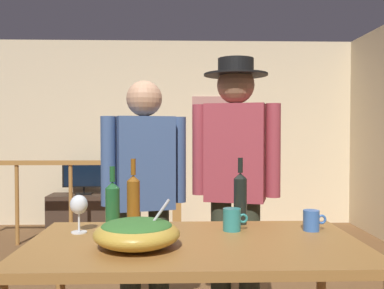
{
  "coord_description": "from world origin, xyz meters",
  "views": [
    {
      "loc": [
        0.12,
        -2.8,
        1.28
      ],
      "look_at": [
        0.19,
        -0.51,
        1.21
      ],
      "focal_mm": 40.37,
      "sensor_mm": 36.0,
      "label": 1
    }
  ],
  "objects_px": {
    "serving_table": "(195,257)",
    "person_standing_right": "(235,170)",
    "framed_picture": "(211,112)",
    "stair_railing": "(110,190)",
    "salad_bowl": "(137,232)",
    "mug_teal": "(232,220)",
    "wine_bottle_amber": "(133,199)",
    "wine_glass": "(79,206)",
    "flat_screen_tv": "(83,176)",
    "mug_blue": "(312,220)",
    "person_standing_left": "(145,188)",
    "wine_bottle_dark": "(240,197)",
    "wine_bottle_green": "(113,204)",
    "tv_console": "(84,212)"
  },
  "relations": [
    {
      "from": "salad_bowl",
      "to": "wine_bottle_green",
      "type": "height_order",
      "value": "wine_bottle_green"
    },
    {
      "from": "person_standing_left",
      "to": "wine_bottle_dark",
      "type": "bearing_deg",
      "value": 125.54
    },
    {
      "from": "mug_teal",
      "to": "salad_bowl",
      "type": "bearing_deg",
      "value": -145.1
    },
    {
      "from": "tv_console",
      "to": "person_standing_left",
      "type": "bearing_deg",
      "value": -71.0
    },
    {
      "from": "serving_table",
      "to": "person_standing_right",
      "type": "distance_m",
      "value": 0.88
    },
    {
      "from": "tv_console",
      "to": "flat_screen_tv",
      "type": "distance_m",
      "value": 0.48
    },
    {
      "from": "wine_bottle_amber",
      "to": "framed_picture",
      "type": "bearing_deg",
      "value": 79.63
    },
    {
      "from": "wine_bottle_dark",
      "to": "mug_teal",
      "type": "distance_m",
      "value": 0.19
    },
    {
      "from": "tv_console",
      "to": "wine_glass",
      "type": "xyz_separation_m",
      "value": [
        0.76,
        -3.59,
        0.69
      ]
    },
    {
      "from": "stair_railing",
      "to": "mug_blue",
      "type": "height_order",
      "value": "stair_railing"
    },
    {
      "from": "serving_table",
      "to": "wine_bottle_amber",
      "type": "distance_m",
      "value": 0.48
    },
    {
      "from": "wine_glass",
      "to": "mug_blue",
      "type": "xyz_separation_m",
      "value": [
        1.13,
        0.01,
        -0.08
      ]
    },
    {
      "from": "salad_bowl",
      "to": "mug_blue",
      "type": "bearing_deg",
      "value": 19.48
    },
    {
      "from": "stair_railing",
      "to": "person_standing_right",
      "type": "xyz_separation_m",
      "value": [
        1.14,
        -2.22,
        0.42
      ]
    },
    {
      "from": "serving_table",
      "to": "wine_glass",
      "type": "bearing_deg",
      "value": 162.43
    },
    {
      "from": "mug_blue",
      "to": "framed_picture",
      "type": "bearing_deg",
      "value": 92.96
    },
    {
      "from": "framed_picture",
      "to": "mug_teal",
      "type": "bearing_deg",
      "value": -92.82
    },
    {
      "from": "serving_table",
      "to": "flat_screen_tv",
      "type": "bearing_deg",
      "value": 109.37
    },
    {
      "from": "serving_table",
      "to": "wine_bottle_dark",
      "type": "height_order",
      "value": "wine_bottle_dark"
    },
    {
      "from": "wine_glass",
      "to": "mug_blue",
      "type": "distance_m",
      "value": 1.13
    },
    {
      "from": "flat_screen_tv",
      "to": "person_standing_left",
      "type": "relative_size",
      "value": 0.33
    },
    {
      "from": "wine_bottle_amber",
      "to": "mug_blue",
      "type": "height_order",
      "value": "wine_bottle_amber"
    },
    {
      "from": "salad_bowl",
      "to": "mug_blue",
      "type": "xyz_separation_m",
      "value": [
        0.83,
        0.29,
        -0.02
      ]
    },
    {
      "from": "tv_console",
      "to": "person_standing_left",
      "type": "relative_size",
      "value": 0.56
    },
    {
      "from": "wine_bottle_amber",
      "to": "wine_bottle_dark",
      "type": "distance_m",
      "value": 0.56
    },
    {
      "from": "person_standing_left",
      "to": "serving_table",
      "type": "bearing_deg",
      "value": 94.21
    },
    {
      "from": "framed_picture",
      "to": "mug_blue",
      "type": "relative_size",
      "value": 4.65
    },
    {
      "from": "person_standing_right",
      "to": "person_standing_left",
      "type": "bearing_deg",
      "value": 15.87
    },
    {
      "from": "salad_bowl",
      "to": "wine_glass",
      "type": "bearing_deg",
      "value": 137.06
    },
    {
      "from": "mug_blue",
      "to": "stair_railing",
      "type": "bearing_deg",
      "value": 117.02
    },
    {
      "from": "framed_picture",
      "to": "person_standing_right",
      "type": "bearing_deg",
      "value": -91.71
    },
    {
      "from": "serving_table",
      "to": "person_standing_left",
      "type": "xyz_separation_m",
      "value": [
        -0.28,
        0.78,
        0.21
      ]
    },
    {
      "from": "serving_table",
      "to": "wine_glass",
      "type": "distance_m",
      "value": 0.61
    },
    {
      "from": "wine_glass",
      "to": "tv_console",
      "type": "bearing_deg",
      "value": 101.98
    },
    {
      "from": "wine_bottle_dark",
      "to": "mug_blue",
      "type": "relative_size",
      "value": 3.05
    },
    {
      "from": "mug_blue",
      "to": "person_standing_left",
      "type": "relative_size",
      "value": 0.07
    },
    {
      "from": "mug_teal",
      "to": "stair_railing",
      "type": "bearing_deg",
      "value": 110.47
    },
    {
      "from": "serving_table",
      "to": "wine_bottle_amber",
      "type": "xyz_separation_m",
      "value": [
        -0.3,
        0.31,
        0.21
      ]
    },
    {
      "from": "tv_console",
      "to": "mug_blue",
      "type": "relative_size",
      "value": 7.85
    },
    {
      "from": "serving_table",
      "to": "wine_bottle_dark",
      "type": "distance_m",
      "value": 0.48
    },
    {
      "from": "flat_screen_tv",
      "to": "mug_blue",
      "type": "height_order",
      "value": "mug_blue"
    },
    {
      "from": "wine_bottle_dark",
      "to": "person_standing_left",
      "type": "distance_m",
      "value": 0.69
    },
    {
      "from": "salad_bowl",
      "to": "framed_picture",
      "type": "bearing_deg",
      "value": 81.44
    },
    {
      "from": "salad_bowl",
      "to": "wine_bottle_green",
      "type": "relative_size",
      "value": 1.15
    },
    {
      "from": "stair_railing",
      "to": "salad_bowl",
      "type": "bearing_deg",
      "value": -78.89
    },
    {
      "from": "salad_bowl",
      "to": "wine_bottle_amber",
      "type": "relative_size",
      "value": 1.04
    },
    {
      "from": "mug_teal",
      "to": "person_standing_right",
      "type": "xyz_separation_m",
      "value": [
        0.09,
        0.58,
        0.19
      ]
    },
    {
      "from": "stair_railing",
      "to": "person_standing_right",
      "type": "relative_size",
      "value": 1.44
    },
    {
      "from": "tv_console",
      "to": "wine_bottle_green",
      "type": "xyz_separation_m",
      "value": [
        0.91,
        -3.51,
        0.69
      ]
    },
    {
      "from": "person_standing_right",
      "to": "tv_console",
      "type": "bearing_deg",
      "value": -46.02
    }
  ]
}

